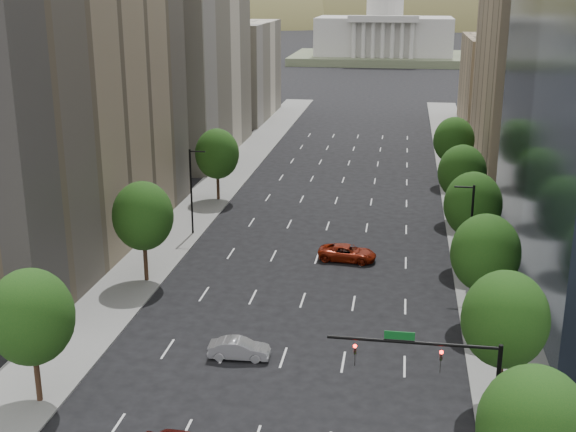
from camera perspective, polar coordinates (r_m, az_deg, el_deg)
The scene contains 22 objects.
sidewalk_left at distance 74.27m, azimuth -9.77°, elevation -2.48°, with size 6.00×200.00×0.15m, color slate.
sidewalk_right at distance 71.08m, azimuth 14.74°, elevation -3.72°, with size 6.00×200.00×0.15m, color slate.
midrise_cream_left at distance 114.13m, azimuth -7.98°, elevation 13.39°, with size 14.00×30.00×35.00m, color beige.
filler_left at distance 146.68m, azimuth -4.13°, elevation 10.99°, with size 14.00×26.00×18.00m, color beige.
parking_tan_right at distance 108.05m, azimuth 18.45°, elevation 11.15°, with size 14.00×30.00×30.00m, color #8C7759.
filler_right at distance 141.27m, azimuth 16.09°, elevation 9.72°, with size 14.00×26.00×16.00m, color #8C7759.
tree_right_0 at distance 37.28m, azimuth 18.16°, elevation -15.08°, with size 5.20×5.20×8.39m.
tree_right_1 at distance 46.72m, azimuth 16.17°, elevation -7.56°, with size 5.20×5.20×8.75m.
tree_right_2 at distance 57.83m, azimuth 14.78°, elevation -2.75°, with size 5.20×5.20×8.61m.
tree_right_3 at distance 69.12m, azimuth 13.87°, elevation 0.83°, with size 5.20×5.20×8.89m.
tree_right_4 at distance 82.72m, azimuth 13.09°, elevation 3.25°, with size 5.20×5.20×8.46m.
tree_right_5 at distance 98.25m, azimuth 12.49°, elevation 5.63°, with size 5.20×5.20×8.75m.
tree_left_0 at distance 47.75m, azimuth -18.96°, elevation -7.28°, with size 5.20×5.20×8.75m.
tree_left_1 at distance 64.79m, azimuth -10.97°, elevation 0.00°, with size 5.20×5.20×8.97m.
tree_left_2 at distance 88.94m, azimuth -5.41°, elevation 4.73°, with size 5.20×5.20×8.68m.
streetlight_rn at distance 64.61m, azimuth 13.65°, elevation -1.27°, with size 1.70×0.20×9.00m.
streetlight_ln at distance 76.81m, azimuth -7.32°, elevation 2.02°, with size 1.70×0.20×9.00m.
traffic_signal at distance 41.25m, azimuth 12.22°, elevation -11.60°, with size 9.12×0.40×7.38m.
capitol at distance 256.50m, azimuth 7.31°, elevation 13.45°, with size 60.00×40.00×35.20m.
foothills at distance 609.39m, azimuth 11.52°, elevation 10.97°, with size 720.00×413.00×263.00m.
car_silver at distance 52.65m, azimuth -3.73°, elevation -10.04°, with size 1.49×4.27×1.41m, color #A4A4A9.
car_red_far at distance 70.40m, azimuth 4.54°, elevation -2.81°, with size 2.49×5.39×1.50m, color maroon.
Camera 1 is at (7.47, -6.17, 24.77)m, focal length 46.78 mm.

